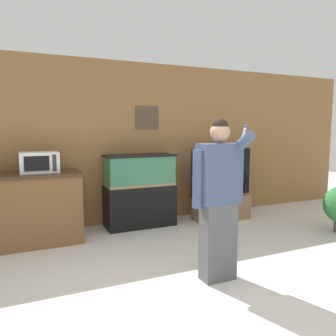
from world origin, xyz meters
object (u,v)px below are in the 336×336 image
at_px(aquarium_on_stand, 140,190).
at_px(tv_on_stand, 221,199).
at_px(counter_island, 24,209).
at_px(microwave, 39,162).
at_px(person_standing, 218,198).

xyz_separation_m(aquarium_on_stand, tv_on_stand, (1.39, -0.20, -0.22)).
distance_m(counter_island, tv_on_stand, 3.08).
xyz_separation_m(microwave, aquarium_on_stand, (1.46, 0.14, -0.52)).
xyz_separation_m(microwave, person_standing, (1.56, -1.96, -0.24)).
xyz_separation_m(microwave, tv_on_stand, (2.85, -0.06, -0.74)).
bearing_deg(person_standing, aquarium_on_stand, 92.73).
bearing_deg(person_standing, counter_island, 132.72).
bearing_deg(counter_island, microwave, 7.99).
relative_size(microwave, aquarium_on_stand, 0.43).
relative_size(aquarium_on_stand, person_standing, 0.70).
bearing_deg(microwave, person_standing, -51.45).
distance_m(aquarium_on_stand, tv_on_stand, 1.42).
bearing_deg(microwave, aquarium_on_stand, 5.59).
bearing_deg(counter_island, person_standing, -47.28).
relative_size(counter_island, tv_on_stand, 1.23).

